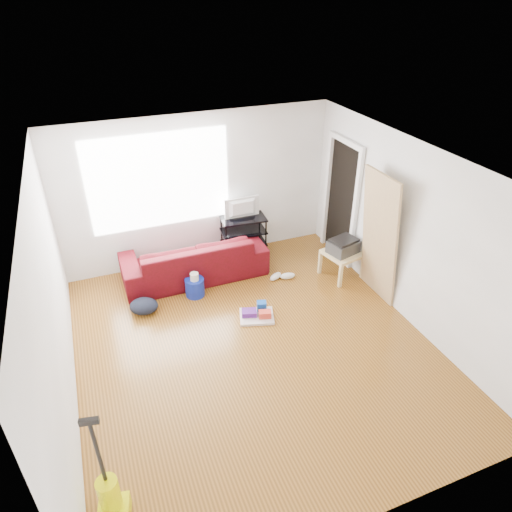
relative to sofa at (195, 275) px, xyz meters
name	(u,v)px	position (x,y,z in m)	size (l,w,h in m)	color
room	(255,260)	(0.35, -1.80, 1.25)	(4.51, 5.01, 2.51)	#5D3812
sofa	(195,275)	(0.00, 0.00, 0.00)	(2.30, 0.90, 0.67)	#370808
tv_stand	(244,237)	(0.95, 0.27, 0.39)	(0.79, 0.49, 0.75)	black
tv	(243,209)	(0.95, 0.27, 0.93)	(0.61, 0.08, 0.35)	black
side_table	(342,256)	(2.23, -0.87, 0.37)	(0.64, 0.64, 0.44)	#D4BE83
printer	(343,246)	(2.23, -0.87, 0.56)	(0.53, 0.45, 0.24)	#303030
bucket	(195,295)	(-0.14, -0.54, 0.00)	(0.29, 0.29, 0.29)	#102396
toilet_paper	(195,285)	(-0.14, -0.56, 0.21)	(0.13, 0.13, 0.12)	silver
cleaning_tray	(257,314)	(0.55, -1.38, 0.05)	(0.58, 0.51, 0.17)	silver
backpack	(145,312)	(-0.95, -0.68, 0.00)	(0.41, 0.33, 0.23)	black
sneakers	(282,276)	(1.28, -0.62, 0.05)	(0.46, 0.23, 0.10)	white
vacuum	(111,503)	(-1.72, -3.59, 0.24)	(0.32, 0.35, 1.29)	#E1E200
door_panel	(371,293)	(2.41, -1.50, 0.00)	(0.04, 0.80, 1.99)	#A57E5C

